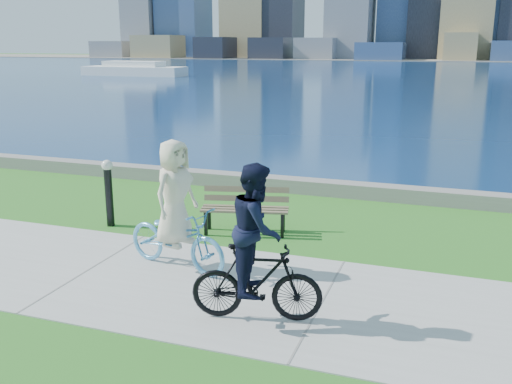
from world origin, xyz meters
TOP-DOWN VIEW (x-y plane):
  - ground at (0.00, 0.00)m, footprint 320.00×320.00m
  - concrete_path at (0.00, 0.00)m, footprint 80.00×3.50m
  - seawall at (0.00, 6.20)m, footprint 90.00×0.50m
  - bay_water at (0.00, 72.00)m, footprint 320.00×131.00m
  - far_shore at (0.00, 130.00)m, footprint 320.00×30.00m
  - ferry_near at (-33.95, 51.10)m, footprint 12.15×3.47m
  - park_bench at (-2.21, 2.75)m, footprint 1.83×1.00m
  - bollard_lamp at (-5.03, 2.19)m, footprint 0.23×0.23m
  - cyclist_woman at (-2.63, 0.54)m, footprint 1.20×2.15m
  - cyclist_man at (-0.74, -0.77)m, footprint 0.91×1.87m

SIDE VIEW (x-z plane):
  - ground at x=0.00m, z-range 0.00..0.00m
  - bay_water at x=0.00m, z-range 0.00..0.01m
  - concrete_path at x=0.00m, z-range 0.00..0.02m
  - far_shore at x=0.00m, z-range 0.00..0.12m
  - seawall at x=0.00m, z-range 0.00..0.35m
  - park_bench at x=-2.21m, z-range 0.10..1.00m
  - ferry_near at x=-33.95m, z-range -0.14..1.51m
  - bollard_lamp at x=-5.03m, z-range 0.10..1.51m
  - cyclist_woman at x=-2.63m, z-range -0.26..1.94m
  - cyclist_man at x=-0.74m, z-range -0.16..2.05m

